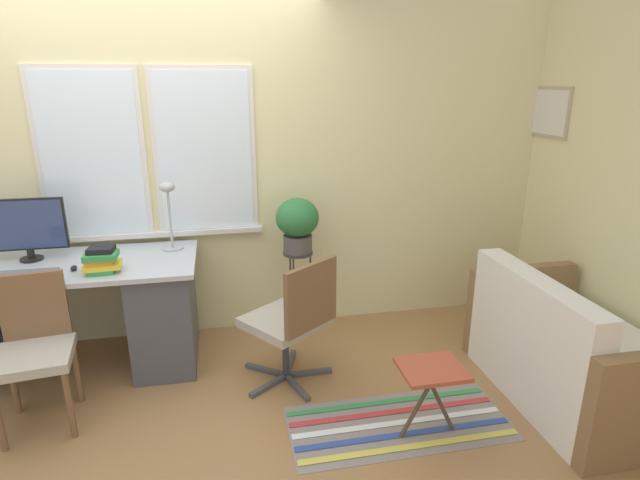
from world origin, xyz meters
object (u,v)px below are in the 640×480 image
Objects in this scene: mouse at (74,268)px; desk_lamp at (169,204)px; office_chair_swivel at (293,319)px; monitor at (26,227)px; book_stack at (101,260)px; folding_stool at (431,375)px; couch_loveseat at (568,355)px; desk_chair_wooden at (34,347)px; plant_stand at (298,265)px; keyboard at (22,274)px; potted_plant at (297,222)px.

mouse is 0.73m from desk_lamp.
office_chair_swivel is at bearing -40.03° from desk_lamp.
monitor is 0.63m from book_stack.
monitor is at bearing 151.81° from folding_stool.
couch_loveseat is 2.99× the size of folding_stool.
office_chair_swivel is at bearing -4.38° from desk_chair_wooden.
plant_stand is at bearing 11.01° from mouse.
folding_stool is (2.01, -0.99, -0.41)m from mouse.
desk_lamp is (0.58, 0.31, 0.31)m from mouse.
desk_chair_wooden is at bearing -33.46° from office_chair_swivel.
desk_chair_wooden is 0.67× the size of couch_loveseat.
office_chair_swivel is at bearing -13.68° from mouse.
office_chair_swivel is (0.76, -0.64, -0.64)m from desk_lamp.
office_chair_swivel reaches higher than keyboard.
monitor is at bearing 146.87° from book_stack.
keyboard is (0.03, -0.29, -0.22)m from monitor.
desk_chair_wooden is at bearing 164.86° from folding_stool.
desk_chair_wooden is 1.83m from potted_plant.
desk_chair_wooden is at bearing -69.83° from keyboard.
monitor reaches higher than desk_chair_wooden.
folding_stool is at bearing -22.67° from keyboard.
couch_loveseat is (2.42, -1.13, -0.81)m from desk_lamp.
mouse is 1.42m from office_chair_swivel.
book_stack is at bearing -48.84° from office_chair_swivel.
keyboard is 0.29m from mouse.
potted_plant is 1.49m from folding_stool.
monitor reaches higher than plant_stand.
couch_loveseat is at bearing 127.23° from office_chair_swivel.
monitor reaches higher than keyboard.
keyboard is 0.57× the size of plant_stand.
monitor is 2.72m from folding_stool.
potted_plant is (1.77, 0.31, 0.15)m from keyboard.
office_chair_swivel is (1.67, -0.59, -0.54)m from monitor.
mouse is at bearing 5.26° from keyboard.
plant_stand is (1.63, 0.69, 0.12)m from desk_chair_wooden.
mouse is at bearing -168.99° from potted_plant.
couch_loveseat reaches higher than mouse.
folding_stool is (2.30, -0.96, -0.40)m from keyboard.
monitor is 1.85m from plant_stand.
monitor is 2.16× the size of book_stack.
monitor is 1.03× the size of desk_lamp.
desk_lamp reaches higher than keyboard.
couch_loveseat is at bearing -35.83° from plant_stand.
desk_lamp is at bearing 3.22° from monitor.
desk_chair_wooden reaches higher than keyboard.
office_chair_swivel is at bearing -12.46° from book_stack.
couch_loveseat is 1.99m from potted_plant.
potted_plant is at bearing 11.01° from mouse.
plant_stand is (1.80, 0.02, -0.41)m from monitor.
book_stack is at bearing -5.26° from keyboard.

